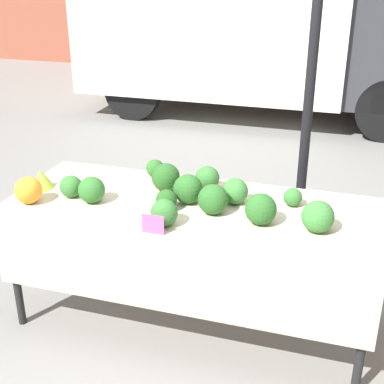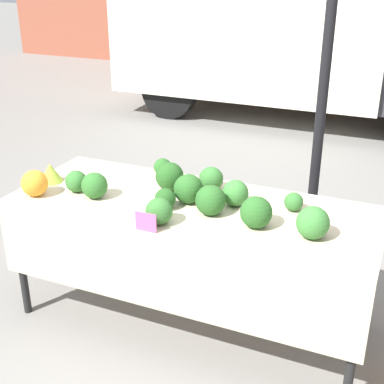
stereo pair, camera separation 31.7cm
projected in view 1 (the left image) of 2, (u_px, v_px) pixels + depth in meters
The scene contains 20 objects.
ground_plane at pixel (192, 318), 3.55m from camera, with size 40.00×40.00×0.00m, color gray.
tent_pole at pixel (310, 92), 3.61m from camera, with size 0.07×0.07×2.73m.
parked_truck at pixel (256, 11), 7.69m from camera, with size 5.22×2.26×2.75m.
market_table at pixel (189, 224), 3.19m from camera, with size 2.22×0.86×0.84m.
orange_cauliflower at pixel (28, 190), 3.20m from camera, with size 0.16×0.16×0.16m.
romanesco_head at pixel (41, 179), 3.41m from camera, with size 0.16×0.16×0.12m.
broccoli_head_0 at pixel (261, 209), 2.94m from camera, with size 0.18×0.18×0.18m.
broccoli_head_1 at pixel (235, 191), 3.19m from camera, with size 0.16×0.16×0.16m.
broccoli_head_2 at pixel (207, 178), 3.38m from camera, with size 0.16×0.16×0.16m.
broccoli_head_3 at pixel (71, 186), 3.28m from camera, with size 0.14×0.14×0.14m.
broccoli_head_4 at pixel (166, 200), 3.11m from camera, with size 0.13×0.13×0.13m.
broccoli_head_5 at pixel (155, 168), 3.58m from camera, with size 0.12×0.12×0.12m.
broccoli_head_6 at pixel (318, 217), 2.86m from camera, with size 0.18×0.18×0.18m.
broccoli_head_7 at pixel (293, 197), 3.17m from camera, with size 0.11×0.11×0.11m.
broccoli_head_8 at pixel (164, 213), 2.93m from camera, with size 0.15×0.15×0.15m.
broccoli_head_9 at pixel (166, 177), 3.36m from camera, with size 0.18×0.18×0.18m.
broccoli_head_10 at pixel (92, 190), 3.20m from camera, with size 0.16×0.16×0.16m.
broccoli_head_11 at pixel (213, 199), 3.06m from camera, with size 0.18×0.18×0.18m.
broccoli_head_12 at pixel (188, 189), 3.19m from camera, with size 0.18×0.18×0.18m.
price_sign at pixel (153, 224), 2.85m from camera, with size 0.13×0.01×0.11m.
Camera 1 is at (0.85, -2.78, 2.21)m, focal length 50.00 mm.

